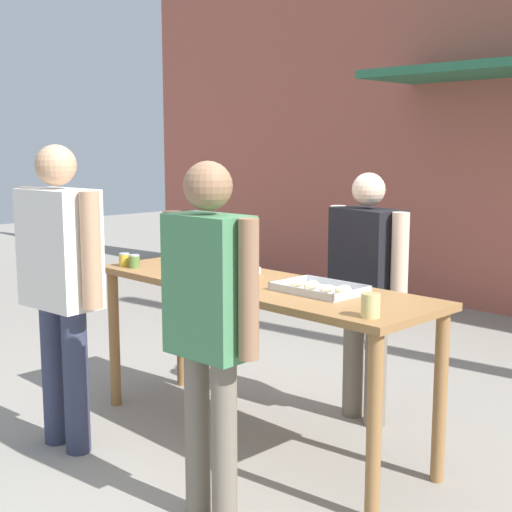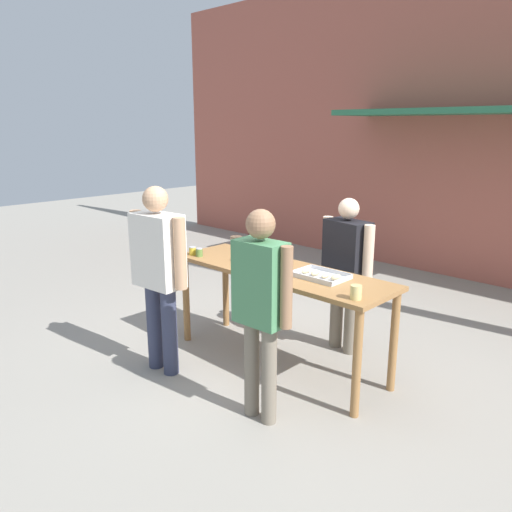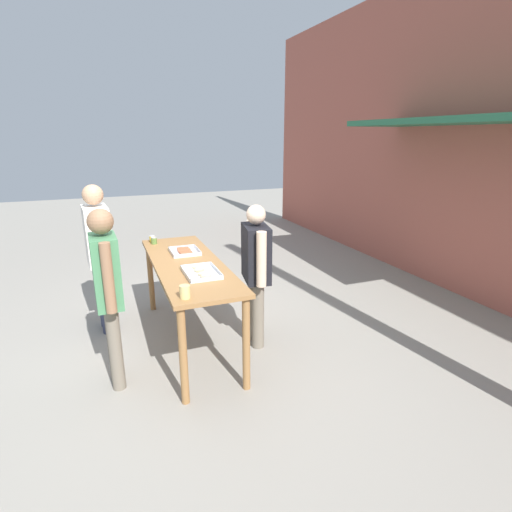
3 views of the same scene
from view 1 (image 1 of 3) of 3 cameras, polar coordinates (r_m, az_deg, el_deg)
ground_plane at (r=4.35m, az=0.00°, el=-14.32°), size 24.00×24.00×0.00m
serving_table at (r=4.10m, az=0.00°, el=-3.79°), size 2.22×0.69×0.94m
food_tray_sausages at (r=4.35m, az=-2.73°, el=-1.19°), size 0.36×0.31×0.04m
food_tray_buns at (r=3.81m, az=5.18°, el=-2.63°), size 0.45×0.32×0.06m
condiment_jar_mustard at (r=4.67m, az=-10.48°, el=-0.30°), size 0.07×0.07×0.08m
condiment_jar_ketchup at (r=4.60m, az=-9.72°, el=-0.42°), size 0.07×0.07×0.08m
beer_cup at (r=3.28m, az=9.15°, el=-3.92°), size 0.09×0.09×0.11m
person_server_behind_table at (r=4.41m, az=8.83°, el=-1.74°), size 0.64×0.32×1.55m
person_customer_holding_hotdog at (r=4.09m, az=-15.38°, el=-1.32°), size 0.67×0.30×1.72m
person_customer_with_cup at (r=3.15m, az=-3.76°, el=-4.49°), size 0.57×0.23×1.65m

